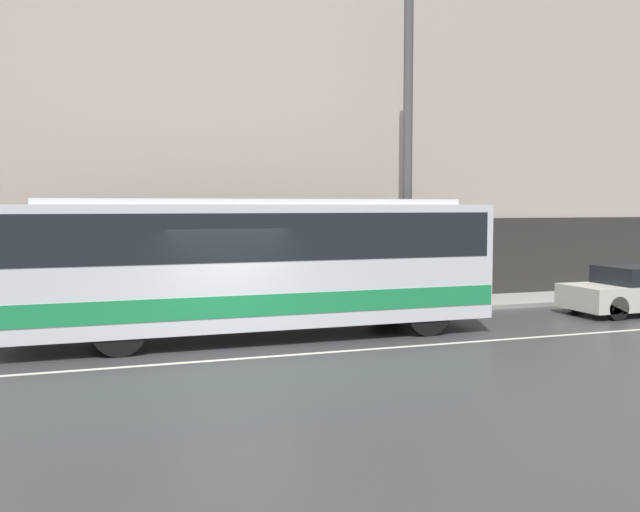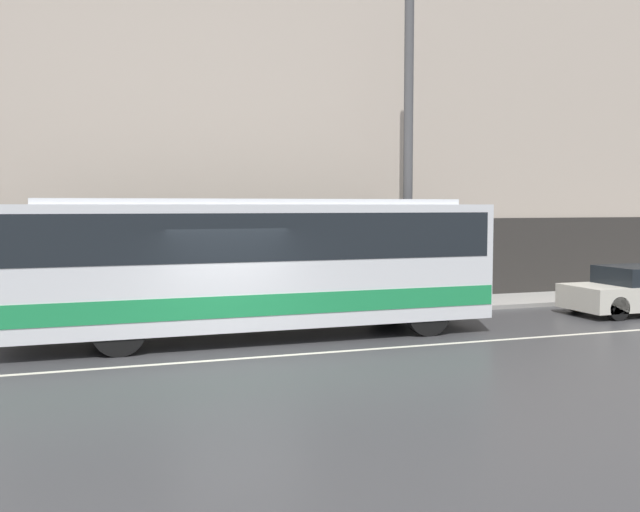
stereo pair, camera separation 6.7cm
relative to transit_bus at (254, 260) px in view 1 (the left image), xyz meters
The scene contains 6 objects.
ground_plane 2.87m from the transit_bus, 111.66° to the right, with size 60.00×60.00×0.00m, color #38383A.
sidewalk 3.58m from the transit_bus, 105.39° to the left, with size 60.00×2.30×0.12m.
building_facade 5.45m from the transit_bus, 100.93° to the left, with size 60.00×0.35×10.27m.
lane_stripe 2.87m from the transit_bus, 111.66° to the right, with size 54.00×0.14×0.01m.
transit_bus is the anchor object (origin of this frame).
utility_pole_near 6.15m from the transit_bus, 25.78° to the left, with size 0.26×0.26×8.63m.
Camera 1 is at (-3.03, -13.39, 2.98)m, focal length 40.00 mm.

